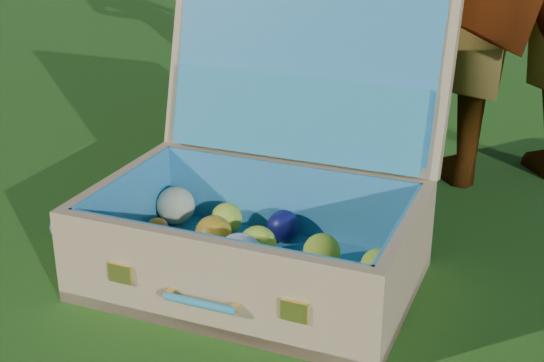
# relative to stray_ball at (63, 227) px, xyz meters

# --- Properties ---
(ground) EXTENTS (60.00, 60.00, 0.00)m
(ground) POSITION_rel_stray_ball_xyz_m (0.55, 0.01, -0.03)
(ground) COLOR #215114
(ground) RESTS_ON ground
(stray_ball) EXTENTS (0.06, 0.06, 0.06)m
(stray_ball) POSITION_rel_stray_ball_xyz_m (0.00, 0.00, 0.00)
(stray_ball) COLOR #4474B2
(stray_ball) RESTS_ON ground
(suitcase) EXTENTS (0.72, 0.67, 0.64)m
(suitcase) POSITION_rel_stray_ball_xyz_m (0.50, 0.12, 0.15)
(suitcase) COLOR tan
(suitcase) RESTS_ON ground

